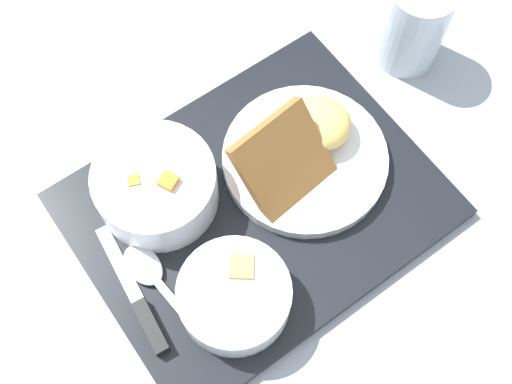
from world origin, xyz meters
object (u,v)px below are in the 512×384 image
Objects in this scene: knife at (143,312)px; glass_water at (413,28)px; plate_main at (305,152)px; bowl_salad at (156,185)px; spoon at (152,276)px; bowl_soup at (234,295)px.

glass_water is at bearing -71.87° from knife.
plate_main reaches higher than knife.
bowl_salad is 1.14× the size of glass_water.
spoon is at bearing -171.37° from plate_main.
bowl_salad is at bearing 164.52° from plate_main.
glass_water reaches higher than spoon.
spoon is at bearing 131.58° from bowl_soup.
spoon is (-0.05, -0.08, -0.03)m from bowl_salad.
bowl_salad is 0.18m from plate_main.
glass_water reaches higher than knife.
bowl_salad is 0.10m from spoon.
knife is (-0.08, -0.11, -0.03)m from bowl_salad.
plate_main is at bearing -15.48° from bowl_salad.
bowl_salad is 0.15m from bowl_soup.
knife is at bearing -164.07° from glass_water.
glass_water is (0.42, 0.10, 0.03)m from spoon.
knife is (-0.09, 0.04, -0.02)m from bowl_soup.
bowl_soup is 0.83× the size of spoon.
bowl_salad is 1.13× the size of bowl_soup.
bowl_soup is at bearing -147.55° from spoon.
bowl_soup is at bearing -86.10° from bowl_salad.
bowl_soup reaches higher than knife.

